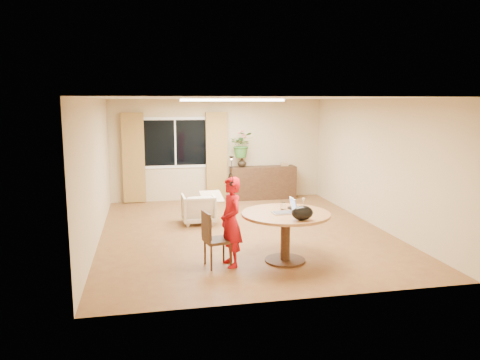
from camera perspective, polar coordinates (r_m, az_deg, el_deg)
The scene contains 24 objects.
floor at distance 9.27m, azimuth 0.49°, elevation -6.33°, with size 6.50×6.50×0.00m, color brown.
ceiling at distance 8.92m, azimuth 0.51°, elevation 9.95°, with size 6.50×6.50×0.00m, color white.
wall_back at distance 12.18m, azimuth -2.69°, elevation 3.72°, with size 5.50×5.50×0.00m, color tan.
wall_left at distance 8.86m, azimuth -17.19°, elevation 1.09°, with size 6.50×6.50×0.00m, color tan.
wall_right at distance 9.94m, azimuth 16.20°, elevation 2.02°, with size 6.50×6.50×0.00m, color tan.
window at distance 12.02m, azimuth -7.89°, elevation 4.52°, with size 1.70×0.03×1.30m.
curtain_left at distance 11.96m, azimuth -12.86°, elevation 2.64°, with size 0.55×0.08×2.25m, color olive.
curtain_right at distance 12.10m, azimuth -2.85°, elevation 2.94°, with size 0.55×0.08×2.25m, color olive.
ceiling_panel at distance 10.09m, azimuth -0.93°, elevation 9.71°, with size 2.20×0.35×0.05m, color white.
dining_table at distance 7.49m, azimuth 5.58°, elevation -5.27°, with size 1.41×1.41×0.80m.
dining_chair at distance 7.30m, azimuth -2.76°, elevation -7.17°, with size 0.42×0.39×0.88m, color black, non-canonical shape.
child at distance 7.25m, azimuth -1.10°, elevation -5.13°, with size 0.34×0.51×1.40m, color red.
laptop at distance 7.39m, azimuth 5.35°, elevation -3.11°, with size 0.37×0.25×0.25m, color #B7B7BC, non-canonical shape.
tumbler at distance 7.66m, azimuth 5.26°, elevation -3.16°, with size 0.08×0.08×0.12m, color white, non-canonical shape.
wine_glass at distance 7.73m, azimuth 7.73°, elevation -2.82°, with size 0.07×0.07×0.19m, color white, non-canonical shape.
pot_lid at distance 7.75m, azimuth 6.59°, elevation -3.34°, with size 0.22×0.22×0.04m, color white, non-canonical shape.
handbag at distance 6.98m, azimuth 7.61°, elevation -4.01°, with size 0.33×0.19×0.22m, color black, non-canonical shape.
armchair at distance 9.89m, azimuth -5.10°, elevation -3.49°, with size 0.67×0.69×0.62m, color #BCA795.
throw at distance 9.84m, azimuth -3.49°, elevation -1.58°, with size 0.45×0.55×0.03m, color beige, non-canonical shape.
sideboard at distance 12.30m, azimuth 2.82°, elevation -0.32°, with size 1.72×0.42×0.86m, color black.
vase at distance 12.09m, azimuth 0.24°, elevation 2.17°, with size 0.24×0.24×0.25m, color black.
bouquet at distance 12.03m, azimuth 0.22°, elevation 4.32°, with size 0.59×0.51×0.66m, color #355F23.
book_stack at distance 12.38m, azimuth 5.44°, elevation 1.90°, with size 0.18×0.14×0.08m, color #95704C, non-canonical shape.
desk_lamp at distance 11.98m, azimuth -1.05°, elevation 2.26°, with size 0.13×0.13×0.31m, color black, non-canonical shape.
Camera 1 is at (-1.86, -8.72, 2.55)m, focal length 35.00 mm.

